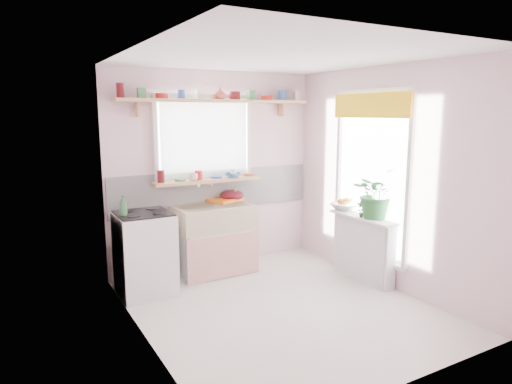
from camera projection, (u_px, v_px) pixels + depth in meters
room at (289, 163)px, 5.53m from camera, size 3.20×3.20×3.20m
sink_unit at (215, 239)px, 5.67m from camera, size 0.95×0.65×1.11m
cooker at (145, 253)px, 4.99m from camera, size 0.58×0.58×0.93m
radiator_ledge at (363, 247)px, 5.45m from camera, size 0.22×0.95×0.78m
windowsill at (208, 181)px, 5.71m from camera, size 1.40×0.22×0.04m
pine_shelf at (218, 101)px, 5.60m from camera, size 2.52×0.24×0.04m
shelf_crockery at (218, 95)px, 5.59m from camera, size 2.47×0.11×0.12m
sill_crockery at (204, 175)px, 5.67m from camera, size 1.35×0.11×0.12m
dish_tray at (225, 200)px, 5.89m from camera, size 0.49×0.44×0.04m
colander at (232, 195)px, 5.94m from camera, size 0.34×0.34×0.14m
jade_plant at (375, 193)px, 5.24m from camera, size 0.65×0.61×0.59m
fruit_bowl at (345, 206)px, 5.73m from camera, size 0.44×0.44×0.08m
herb_pot at (361, 209)px, 5.30m from camera, size 0.12×0.10×0.19m
soap_bottle_sink at (235, 194)px, 5.89m from camera, size 0.09×0.09×0.18m
sill_cup at (193, 177)px, 5.54m from camera, size 0.15×0.15×0.09m
sill_bowl at (233, 175)px, 5.81m from camera, size 0.25×0.25×0.06m
shelf_vase at (220, 93)px, 5.54m from camera, size 0.13×0.13×0.14m
cooker_bottle at (123, 206)px, 4.75m from camera, size 0.10×0.10×0.21m
fruit at (345, 201)px, 5.73m from camera, size 0.20×0.14×0.10m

